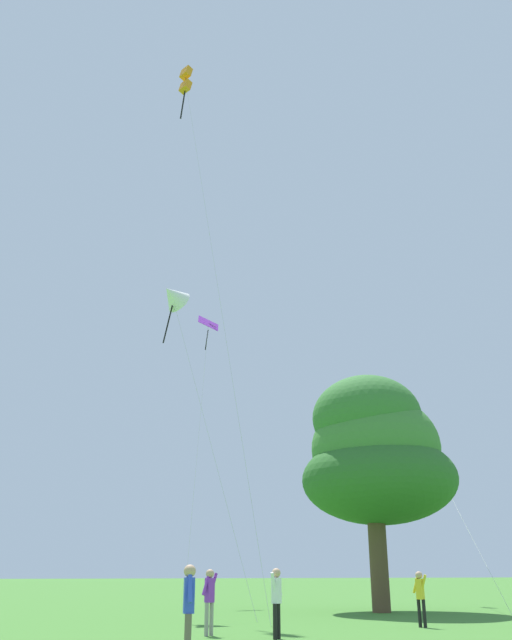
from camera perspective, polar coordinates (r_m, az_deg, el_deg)
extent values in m
cube|color=teal|center=(40.09, 13.87, -9.29)|extent=(0.53, 0.55, 0.51)
cube|color=teal|center=(39.97, 13.95, -10.25)|extent=(0.53, 0.55, 0.51)
cylinder|color=#3F382D|center=(40.03, 13.91, -9.77)|extent=(0.03, 0.03, 0.98)
cylinder|color=silver|center=(39.91, 14.25, -11.27)|extent=(0.37, 0.12, 1.28)
cylinder|color=silver|center=(34.11, 16.78, -15.21)|extent=(3.70, 10.53, 8.64)
cube|color=purple|center=(41.96, -4.08, -0.28)|extent=(1.51, 0.73, 1.14)
cylinder|color=#3F382D|center=(41.96, -4.08, -0.28)|extent=(1.00, 0.33, 0.55)
cylinder|color=black|center=(41.63, -4.21, -1.69)|extent=(0.20, 0.20, 1.30)
cylinder|color=silver|center=(35.57, -4.93, -10.13)|extent=(2.99, 8.23, 16.06)
cone|color=white|center=(31.43, -7.09, 2.07)|extent=(1.86, 1.79, 1.53)
cylinder|color=black|center=(31.01, -7.51, -0.35)|extent=(0.38, 0.34, 1.80)
cylinder|color=silver|center=(27.15, -4.10, -9.58)|extent=(2.25, 5.45, 13.52)
cube|color=orange|center=(44.27, -5.97, 20.16)|extent=(0.79, 0.84, 0.74)
cube|color=orange|center=(43.61, -6.02, 19.14)|extent=(0.79, 0.84, 0.74)
cylinder|color=#3F382D|center=(43.94, -6.00, 19.65)|extent=(0.04, 0.04, 1.47)
cylinder|color=black|center=(43.04, -6.23, 17.84)|extent=(0.24, 0.50, 1.97)
cylinder|color=silver|center=(31.09, -3.57, 4.74)|extent=(1.01, 11.51, 29.77)
cylinder|color=gray|center=(19.40, -3.81, -24.04)|extent=(0.11, 0.11, 0.81)
cylinder|color=gray|center=(19.29, -4.23, -24.05)|extent=(0.11, 0.11, 0.81)
cube|color=purple|center=(19.32, -3.97, -21.95)|extent=(0.26, 0.25, 0.61)
cylinder|color=purple|center=(19.40, -3.65, -21.50)|extent=(0.28, 0.19, 0.57)
cylinder|color=purple|center=(19.23, -4.26, -21.49)|extent=(0.28, 0.19, 0.57)
sphere|color=tan|center=(19.31, -3.93, -20.72)|extent=(0.22, 0.22, 0.22)
cylinder|color=#665B4C|center=(13.80, -5.88, -25.30)|extent=(0.11, 0.11, 0.84)
cylinder|color=#665B4C|center=(13.63, -5.79, -25.36)|extent=(0.11, 0.11, 0.84)
cube|color=blue|center=(13.67, -5.72, -22.27)|extent=(0.22, 0.23, 0.63)
cylinder|color=blue|center=(13.80, -5.75, -21.60)|extent=(0.12, 0.29, 0.59)
cylinder|color=blue|center=(13.54, -5.63, -21.62)|extent=(0.12, 0.29, 0.59)
sphere|color=tan|center=(13.67, -5.65, -20.47)|extent=(0.23, 0.23, 0.23)
cylinder|color=black|center=(22.71, 14.13, -23.05)|extent=(0.10, 0.10, 0.79)
cylinder|color=black|center=(22.79, 13.73, -23.07)|extent=(0.10, 0.10, 0.79)
cube|color=yellow|center=(22.73, 13.77, -21.34)|extent=(0.25, 0.26, 0.59)
cylinder|color=yellow|center=(22.67, 14.03, -20.95)|extent=(0.20, 0.27, 0.55)
cylinder|color=yellow|center=(22.78, 13.45, -20.99)|extent=(0.20, 0.27, 0.55)
sphere|color=tan|center=(22.72, 13.68, -20.33)|extent=(0.22, 0.22, 0.22)
cylinder|color=black|center=(18.32, 1.64, -24.26)|extent=(0.11, 0.11, 0.82)
cylinder|color=black|center=(18.47, 1.91, -24.23)|extent=(0.11, 0.11, 0.82)
cube|color=white|center=(18.37, 1.75, -22.01)|extent=(0.28, 0.28, 0.61)
cylinder|color=white|center=(18.25, 1.54, -21.54)|extent=(0.26, 0.24, 0.57)
cylinder|color=white|center=(18.48, 1.95, -21.52)|extent=(0.26, 0.24, 0.57)
sphere|color=tan|center=(18.36, 1.73, -20.70)|extent=(0.23, 0.23, 0.23)
cylinder|color=brown|center=(30.70, 10.17, -16.07)|extent=(0.77, 0.77, 7.72)
ellipsoid|color=#2D6628|center=(31.21, 10.44, -13.27)|extent=(6.88, 6.88, 3.84)
ellipsoid|color=#427F38|center=(31.44, 10.13, -10.78)|extent=(5.80, 5.80, 4.91)
ellipsoid|color=#387533|center=(31.44, 9.40, -8.24)|extent=(4.96, 4.96, 3.89)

